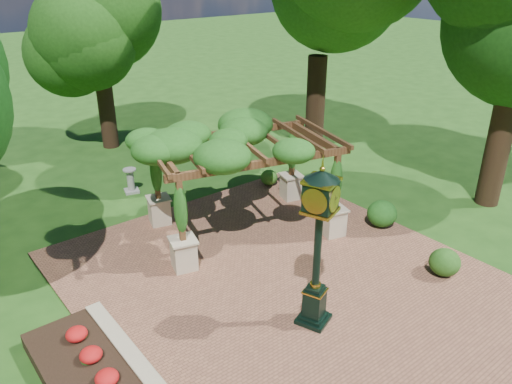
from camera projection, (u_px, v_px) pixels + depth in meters
ground at (318, 304)px, 12.52m from camera, size 120.00×120.00×0.00m
brick_plaza at (291, 285)px, 13.22m from camera, size 10.00×12.00×0.04m
border_wall at (141, 372)px, 10.19m from camera, size 0.35×5.00×0.40m
pedestal_clock at (319, 235)px, 10.90m from camera, size 1.01×1.01×3.96m
pergola at (244, 145)px, 14.81m from camera, size 6.26×4.79×3.49m
sundial at (131, 182)px, 18.42m from camera, size 0.63×0.63×0.92m
shrub_front at (445, 262)px, 13.50m from camera, size 0.95×0.95×0.75m
shrub_mid at (382, 214)px, 15.98m from camera, size 0.97×0.97×0.85m
shrub_back at (269, 177)px, 18.99m from camera, size 0.71×0.71×0.59m
tree_north at (96, 27)px, 20.93m from camera, size 4.56×4.56×7.72m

